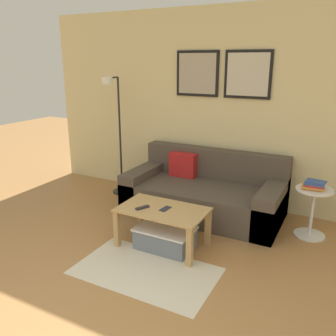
% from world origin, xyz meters
% --- Properties ---
extents(wall_back, '(5.60, 0.09, 2.55)m').
position_xyz_m(wall_back, '(-0.00, 3.42, 1.29)').
color(wall_back, beige).
rests_on(wall_back, ground_plane).
extents(area_rug, '(1.32, 0.78, 0.01)m').
position_xyz_m(area_rug, '(-0.09, 1.41, 0.00)').
color(area_rug, beige).
rests_on(area_rug, ground_plane).
extents(couch, '(1.95, 0.97, 0.77)m').
position_xyz_m(couch, '(-0.12, 2.92, 0.26)').
color(couch, '#4C4238').
rests_on(couch, ground_plane).
extents(coffee_table, '(0.91, 0.54, 0.42)m').
position_xyz_m(coffee_table, '(-0.18, 1.91, 0.34)').
color(coffee_table, tan).
rests_on(coffee_table, ground_plane).
extents(storage_bin, '(0.60, 0.39, 0.23)m').
position_xyz_m(storage_bin, '(-0.14, 1.87, 0.12)').
color(storage_bin, slate).
rests_on(storage_bin, ground_plane).
extents(floor_lamp, '(0.28, 0.45, 1.68)m').
position_xyz_m(floor_lamp, '(-1.49, 2.94, 0.90)').
color(floor_lamp, black).
rests_on(floor_lamp, ground_plane).
extents(side_table, '(0.40, 0.40, 0.56)m').
position_xyz_m(side_table, '(1.17, 2.87, 0.34)').
color(side_table, white).
rests_on(side_table, ground_plane).
extents(book_stack, '(0.25, 0.21, 0.09)m').
position_xyz_m(book_stack, '(1.16, 2.87, 0.60)').
color(book_stack, '#D18438').
rests_on(book_stack, side_table).
extents(remote_control, '(0.10, 0.15, 0.02)m').
position_xyz_m(remote_control, '(-0.37, 1.82, 0.43)').
color(remote_control, '#232328').
rests_on(remote_control, coffee_table).
extents(cell_phone, '(0.08, 0.15, 0.01)m').
position_xyz_m(cell_phone, '(-0.15, 1.91, 0.43)').
color(cell_phone, '#1E2338').
rests_on(cell_phone, coffee_table).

